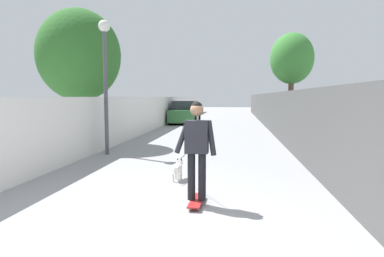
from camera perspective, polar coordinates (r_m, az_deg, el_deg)
The scene contains 10 objects.
ground_plane at distance 18.50m, azimuth 3.41°, elevation -0.16°, with size 80.00×80.00×0.00m, color gray.
wall_left at distance 17.02m, azimuth -8.06°, elevation 2.35°, with size 48.00×0.30×1.81m, color silver.
fence_right at distance 16.50m, azimuth 14.28°, elevation 2.51°, with size 48.00×0.30×2.02m, color #4C4C4C.
tree_right_near at distance 17.68m, azimuth 16.76°, elevation 11.31°, with size 2.15×2.15×4.99m.
tree_left_mid at distance 13.30m, azimuth -18.80°, elevation 11.76°, with size 3.05×3.05×5.04m.
lamp_post at distance 10.76m, azimuth -14.69°, elevation 10.84°, with size 0.36×0.36×4.14m.
skateboard at distance 5.71m, azimuth 0.81°, elevation -12.30°, with size 0.81×0.22×0.08m.
person_skateboarder at distance 5.50m, azimuth 0.82°, elevation -2.49°, with size 0.23×0.71×1.65m.
dog at distance 7.26m, azimuth -2.50°, elevation -6.75°, with size 1.90×0.73×1.06m.
car_near at distance 22.56m, azimuth -1.20°, elevation 2.67°, with size 3.85×1.80×1.54m.
Camera 1 is at (-4.37, -1.31, 1.81)m, focal length 31.08 mm.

